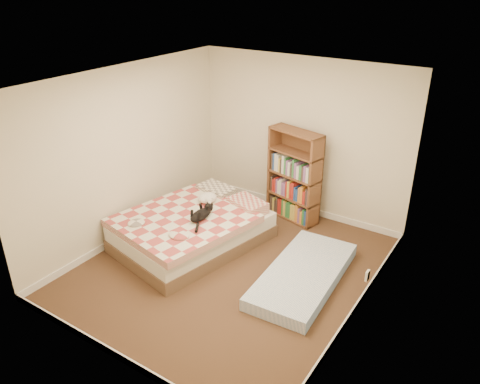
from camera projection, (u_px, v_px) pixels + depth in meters
The scene contains 6 objects.
room at pixel (229, 186), 5.78m from camera, with size 3.51×4.01×2.51m.
bed at pixel (194, 228), 6.75m from camera, with size 1.84×2.32×0.55m.
bookshelf at pixel (294, 186), 7.34m from camera, with size 0.95×0.50×1.46m.
floor_mattress at pixel (303, 275), 5.98m from camera, with size 0.83×1.84×0.17m, color #7595C3.
black_cat at pixel (202, 214), 6.46m from camera, with size 0.25×0.68×0.15m.
white_dog at pixel (208, 198), 6.90m from camera, with size 0.29×0.30×0.14m.
Camera 1 is at (2.99, -4.31, 3.62)m, focal length 35.00 mm.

